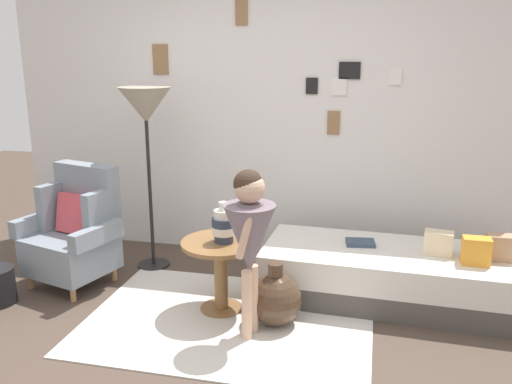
% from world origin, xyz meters
% --- Properties ---
extents(ground_plane, '(12.00, 12.00, 0.00)m').
position_xyz_m(ground_plane, '(0.00, 0.00, 0.00)').
color(ground_plane, '#4C3D33').
extents(gallery_wall, '(4.80, 0.12, 2.60)m').
position_xyz_m(gallery_wall, '(0.00, 1.95, 1.30)').
color(gallery_wall, silver).
rests_on(gallery_wall, ground).
extents(rug, '(2.01, 1.45, 0.01)m').
position_xyz_m(rug, '(0.05, 0.53, 0.01)').
color(rug, silver).
rests_on(rug, ground).
extents(armchair, '(0.86, 0.74, 0.97)m').
position_xyz_m(armchair, '(-1.35, 0.91, 0.44)').
color(armchair, tan).
rests_on(armchair, ground).
extents(daybed, '(1.93, 0.88, 0.40)m').
position_xyz_m(daybed, '(1.15, 1.14, 0.20)').
color(daybed, '#4C4742').
rests_on(daybed, ground).
extents(pillow_head, '(0.20, 0.12, 0.19)m').
position_xyz_m(pillow_head, '(1.92, 1.13, 0.49)').
color(pillow_head, tan).
rests_on(pillow_head, daybed).
extents(pillow_mid, '(0.19, 0.12, 0.20)m').
position_xyz_m(pillow_mid, '(1.73, 1.00, 0.50)').
color(pillow_mid, orange).
rests_on(pillow_mid, daybed).
extents(pillow_back, '(0.22, 0.15, 0.18)m').
position_xyz_m(pillow_back, '(1.49, 1.14, 0.49)').
color(pillow_back, beige).
rests_on(pillow_back, daybed).
extents(side_table, '(0.57, 0.57, 0.54)m').
position_xyz_m(side_table, '(-0.05, 0.68, 0.39)').
color(side_table, olive).
rests_on(side_table, ground).
extents(vase_striped, '(0.17, 0.17, 0.30)m').
position_xyz_m(vase_striped, '(-0.02, 0.68, 0.66)').
color(vase_striped, '#2D384C').
rests_on(vase_striped, side_table).
extents(floor_lamp, '(0.44, 0.44, 1.58)m').
position_xyz_m(floor_lamp, '(-0.88, 1.35, 1.38)').
color(floor_lamp, black).
rests_on(floor_lamp, ground).
extents(person_child, '(0.34, 0.34, 1.15)m').
position_xyz_m(person_child, '(0.24, 0.37, 0.74)').
color(person_child, '#D8AD8E').
rests_on(person_child, ground).
extents(book_on_daybed, '(0.24, 0.19, 0.03)m').
position_xyz_m(book_on_daybed, '(0.92, 1.22, 0.42)').
color(book_on_daybed, '#35455A').
rests_on(book_on_daybed, daybed).
extents(demijohn_near, '(0.37, 0.37, 0.46)m').
position_xyz_m(demijohn_near, '(0.38, 0.57, 0.19)').
color(demijohn_near, '#473323').
rests_on(demijohn_near, ground).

